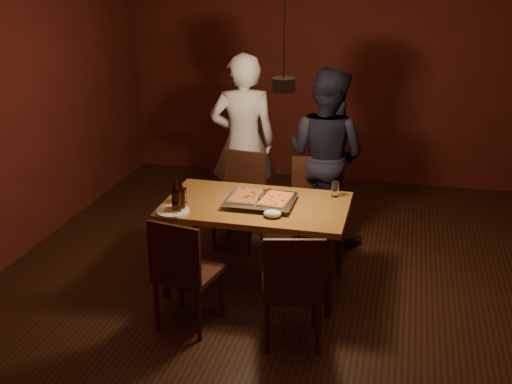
% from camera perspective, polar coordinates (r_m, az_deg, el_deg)
% --- Properties ---
extents(room_shell, '(6.00, 6.00, 6.00)m').
position_cam_1_polar(room_shell, '(4.94, 2.40, 5.53)').
color(room_shell, '#371D0F').
rests_on(room_shell, ground).
extents(dining_table, '(1.50, 0.90, 0.75)m').
position_cam_1_polar(dining_table, '(5.27, 0.00, -1.77)').
color(dining_table, '#9B6527').
rests_on(dining_table, floor).
extents(chair_far_left, '(0.47, 0.47, 0.49)m').
position_cam_1_polar(chair_far_left, '(6.16, -1.29, 0.19)').
color(chair_far_left, '#38190F').
rests_on(chair_far_left, floor).
extents(chair_far_right, '(0.53, 0.53, 0.49)m').
position_cam_1_polar(chair_far_right, '(6.02, 5.26, -0.39)').
color(chair_far_right, '#38190F').
rests_on(chair_far_right, floor).
extents(chair_near_left, '(0.49, 0.49, 0.49)m').
position_cam_1_polar(chair_near_left, '(4.74, -6.55, -6.43)').
color(chair_near_left, '#38190F').
rests_on(chair_near_left, floor).
extents(chair_near_right, '(0.51, 0.51, 0.49)m').
position_cam_1_polar(chair_near_right, '(4.52, 3.31, -7.79)').
color(chair_near_right, '#38190F').
rests_on(chair_near_right, floor).
extents(pizza_tray, '(0.59, 0.50, 0.05)m').
position_cam_1_polar(pizza_tray, '(5.23, 0.40, -0.83)').
color(pizza_tray, silver).
rests_on(pizza_tray, dining_table).
extents(pizza_meat, '(0.23, 0.36, 0.02)m').
position_cam_1_polar(pizza_meat, '(5.26, -0.90, -0.32)').
color(pizza_meat, maroon).
rests_on(pizza_meat, pizza_tray).
extents(pizza_cheese, '(0.25, 0.37, 0.02)m').
position_cam_1_polar(pizza_cheese, '(5.19, 1.76, -0.61)').
color(pizza_cheese, gold).
rests_on(pizza_cheese, pizza_tray).
extents(spatula, '(0.15, 0.25, 0.04)m').
position_cam_1_polar(spatula, '(5.24, 0.40, -0.33)').
color(spatula, silver).
rests_on(spatula, pizza_tray).
extents(beer_bottle_a, '(0.07, 0.07, 0.28)m').
position_cam_1_polar(beer_bottle_a, '(5.05, -7.11, -0.39)').
color(beer_bottle_a, black).
rests_on(beer_bottle_a, dining_table).
extents(beer_bottle_b, '(0.06, 0.06, 0.24)m').
position_cam_1_polar(beer_bottle_b, '(5.11, -6.68, -0.34)').
color(beer_bottle_b, black).
rests_on(beer_bottle_b, dining_table).
extents(water_glass_left, '(0.08, 0.08, 0.12)m').
position_cam_1_polar(water_glass_left, '(5.28, -6.53, -0.30)').
color(water_glass_left, silver).
rests_on(water_glass_left, dining_table).
extents(water_glass_right, '(0.06, 0.06, 0.13)m').
position_cam_1_polar(water_glass_right, '(5.41, 7.05, 0.25)').
color(water_glass_right, silver).
rests_on(water_glass_right, dining_table).
extents(plate_slice, '(0.26, 0.26, 0.03)m').
position_cam_1_polar(plate_slice, '(5.11, -7.41, -1.70)').
color(plate_slice, white).
rests_on(plate_slice, dining_table).
extents(napkin, '(0.14, 0.11, 0.06)m').
position_cam_1_polar(napkin, '(4.97, 1.46, -1.95)').
color(napkin, white).
rests_on(napkin, dining_table).
extents(diner_white, '(0.75, 0.60, 1.79)m').
position_cam_1_polar(diner_white, '(6.43, -1.14, 4.40)').
color(diner_white, silver).
rests_on(diner_white, floor).
extents(diner_dark, '(1.01, 0.92, 1.69)m').
position_cam_1_polar(diner_dark, '(6.19, 6.24, 3.21)').
color(diner_dark, black).
rests_on(diner_dark, floor).
extents(pendant_lamp, '(0.18, 0.18, 1.10)m').
position_cam_1_polar(pendant_lamp, '(4.86, 2.46, 9.64)').
color(pendant_lamp, black).
rests_on(pendant_lamp, ceiling).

